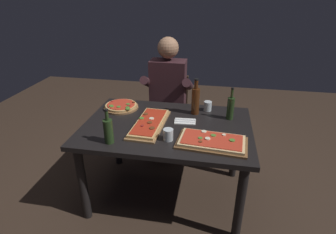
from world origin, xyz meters
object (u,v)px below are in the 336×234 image
(vinegar_bottle_green, at_px, (196,100))
(oil_bottle_amber, at_px, (108,131))
(pizza_rectangular_left, at_px, (149,123))
(tumbler_near_camera, at_px, (208,107))
(pizza_round_far, at_px, (121,106))
(seated_diner, at_px, (167,93))
(wine_bottle_dark, at_px, (231,108))
(diner_chair, at_px, (169,110))
(pizza_rectangular_front, at_px, (212,142))
(tumbler_far_side, at_px, (168,135))
(dining_table, at_px, (167,135))

(vinegar_bottle_green, bearing_deg, oil_bottle_amber, -133.08)
(pizza_rectangular_left, height_order, tumbler_near_camera, tumbler_near_camera)
(pizza_round_far, relative_size, seated_diner, 0.25)
(pizza_round_far, height_order, vinegar_bottle_green, vinegar_bottle_green)
(wine_bottle_dark, relative_size, oil_bottle_amber, 1.06)
(wine_bottle_dark, height_order, diner_chair, wine_bottle_dark)
(diner_chair, bearing_deg, pizza_rectangular_front, -64.86)
(tumbler_far_side, bearing_deg, oil_bottle_amber, -164.82)
(dining_table, relative_size, tumbler_near_camera, 15.73)
(dining_table, distance_m, pizza_round_far, 0.57)
(pizza_rectangular_left, distance_m, tumbler_far_side, 0.28)
(diner_chair, relative_size, seated_diner, 0.65)
(wine_bottle_dark, bearing_deg, tumbler_near_camera, 144.51)
(pizza_rectangular_front, height_order, seated_diner, seated_diner)
(oil_bottle_amber, distance_m, seated_diner, 1.12)
(seated_diner, bearing_deg, tumbler_far_side, -79.18)
(pizza_rectangular_front, relative_size, pizza_rectangular_left, 0.92)
(dining_table, height_order, pizza_rectangular_front, pizza_rectangular_front)
(dining_table, height_order, tumbler_near_camera, tumbler_near_camera)
(dining_table, height_order, oil_bottle_amber, oil_bottle_amber)
(pizza_rectangular_left, height_order, vinegar_bottle_green, vinegar_bottle_green)
(pizza_round_far, height_order, tumbler_far_side, tumbler_far_side)
(dining_table, bearing_deg, tumbler_far_side, -77.20)
(pizza_rectangular_left, relative_size, wine_bottle_dark, 2.01)
(dining_table, xyz_separation_m, oil_bottle_amber, (-0.37, -0.35, 0.20))
(vinegar_bottle_green, distance_m, tumbler_far_side, 0.54)
(pizza_rectangular_left, xyz_separation_m, seated_diner, (0.01, 0.77, -0.02))
(pizza_rectangular_left, bearing_deg, oil_bottle_amber, -125.71)
(wine_bottle_dark, bearing_deg, pizza_rectangular_left, -159.20)
(oil_bottle_amber, distance_m, vinegar_bottle_green, 0.85)
(seated_diner, bearing_deg, diner_chair, 90.00)
(pizza_rectangular_left, xyz_separation_m, tumbler_near_camera, (0.46, 0.39, 0.02))
(oil_bottle_amber, relative_size, seated_diner, 0.20)
(diner_chair, bearing_deg, dining_table, -81.23)
(pizza_round_far, distance_m, tumbler_far_side, 0.74)
(oil_bottle_amber, distance_m, tumbler_near_camera, 0.99)
(pizza_rectangular_front, relative_size, seated_diner, 0.40)
(tumbler_far_side, bearing_deg, wine_bottle_dark, 44.27)
(tumbler_near_camera, distance_m, seated_diner, 0.59)
(pizza_rectangular_left, bearing_deg, tumbler_far_side, -45.76)
(pizza_rectangular_front, bearing_deg, tumbler_near_camera, 95.92)
(vinegar_bottle_green, xyz_separation_m, diner_chair, (-0.34, 0.59, -0.39))
(pizza_round_far, height_order, diner_chair, diner_chair)
(tumbler_far_side, bearing_deg, pizza_rectangular_left, 134.24)
(pizza_round_far, distance_m, diner_chair, 0.74)
(dining_table, xyz_separation_m, pizza_rectangular_left, (-0.14, -0.04, 0.12))
(vinegar_bottle_green, relative_size, tumbler_near_camera, 3.72)
(pizza_round_far, bearing_deg, tumbler_far_side, -42.54)
(tumbler_near_camera, xyz_separation_m, diner_chair, (-0.45, 0.50, -0.29))
(oil_bottle_amber, relative_size, tumbler_near_camera, 3.04)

